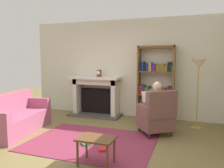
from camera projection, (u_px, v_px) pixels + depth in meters
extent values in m
plane|color=olive|center=(85.00, 148.00, 4.10)|extent=(14.00, 14.00, 0.00)
cube|color=beige|center=(125.00, 68.00, 6.34)|extent=(5.60, 0.10, 2.70)
cube|color=#812C44|center=(92.00, 142.00, 4.38)|extent=(2.40, 1.80, 0.01)
cube|color=#4C4742|center=(95.00, 115.00, 6.39)|extent=(1.48, 0.64, 0.05)
cube|color=black|center=(98.00, 101.00, 6.56)|extent=(0.96, 0.20, 0.70)
cube|color=silver|center=(78.00, 96.00, 6.62)|extent=(0.12, 0.44, 1.06)
cube|color=silver|center=(115.00, 98.00, 6.24)|extent=(0.12, 0.44, 1.06)
cube|color=silver|center=(96.00, 81.00, 6.38)|extent=(1.28, 0.44, 0.16)
cube|color=silver|center=(95.00, 78.00, 6.31)|extent=(1.44, 0.56, 0.06)
cylinder|color=brown|center=(99.00, 73.00, 6.24)|extent=(0.14, 0.14, 0.20)
cylinder|color=white|center=(98.00, 73.00, 6.17)|extent=(0.10, 0.01, 0.10)
cube|color=brown|center=(139.00, 83.00, 6.03)|extent=(0.04, 0.32, 1.95)
cube|color=brown|center=(174.00, 84.00, 5.73)|extent=(0.04, 0.32, 1.95)
cube|color=brown|center=(157.00, 46.00, 5.77)|extent=(0.95, 0.32, 0.04)
cube|color=brown|center=(155.00, 117.00, 5.98)|extent=(0.91, 0.32, 0.02)
cube|color=#1E592D|center=(140.00, 113.00, 6.09)|extent=(0.05, 0.26, 0.16)
cube|color=black|center=(142.00, 113.00, 6.07)|extent=(0.04, 0.26, 0.19)
cube|color=#4C1E59|center=(145.00, 113.00, 6.05)|extent=(0.08, 0.26, 0.19)
cube|color=brown|center=(147.00, 112.00, 6.03)|extent=(0.06, 0.26, 0.26)
cube|color=#1E592D|center=(150.00, 114.00, 6.01)|extent=(0.05, 0.26, 0.16)
cube|color=#1E592D|center=(152.00, 113.00, 5.99)|extent=(0.05, 0.26, 0.21)
cube|color=#4C1E59|center=(154.00, 113.00, 5.97)|extent=(0.04, 0.26, 0.21)
cube|color=#997F4C|center=(156.00, 113.00, 5.95)|extent=(0.06, 0.26, 0.21)
cube|color=maroon|center=(159.00, 113.00, 5.93)|extent=(0.07, 0.26, 0.25)
cube|color=black|center=(162.00, 114.00, 5.90)|extent=(0.07, 0.26, 0.21)
cube|color=#1E592D|center=(165.00, 114.00, 5.88)|extent=(0.07, 0.26, 0.22)
cube|color=#1E592D|center=(168.00, 114.00, 5.85)|extent=(0.08, 0.26, 0.20)
cube|color=navy|center=(171.00, 114.00, 5.82)|extent=(0.05, 0.26, 0.22)
cube|color=brown|center=(156.00, 95.00, 5.91)|extent=(0.91, 0.32, 0.02)
cube|color=maroon|center=(141.00, 89.00, 6.02)|extent=(0.08, 0.26, 0.24)
cube|color=navy|center=(144.00, 90.00, 5.99)|extent=(0.07, 0.26, 0.23)
cube|color=brown|center=(147.00, 90.00, 5.97)|extent=(0.07, 0.26, 0.19)
cube|color=#1E592D|center=(149.00, 90.00, 5.94)|extent=(0.04, 0.26, 0.22)
cube|color=#997F4C|center=(152.00, 91.00, 5.92)|extent=(0.09, 0.26, 0.16)
cube|color=#1E592D|center=(155.00, 90.00, 5.89)|extent=(0.07, 0.26, 0.22)
cube|color=#997F4C|center=(158.00, 91.00, 5.87)|extent=(0.06, 0.26, 0.20)
cube|color=#1E592D|center=(160.00, 91.00, 5.85)|extent=(0.04, 0.26, 0.22)
cube|color=brown|center=(163.00, 91.00, 5.83)|extent=(0.09, 0.26, 0.18)
cube|color=maroon|center=(166.00, 91.00, 5.80)|extent=(0.07, 0.26, 0.19)
cube|color=#4C1E59|center=(169.00, 91.00, 5.77)|extent=(0.07, 0.26, 0.23)
cube|color=#1E592D|center=(172.00, 91.00, 5.75)|extent=(0.08, 0.26, 0.20)
cube|color=brown|center=(156.00, 72.00, 5.84)|extent=(0.91, 0.32, 0.02)
cube|color=black|center=(141.00, 67.00, 5.95)|extent=(0.06, 0.26, 0.23)
cube|color=navy|center=(143.00, 66.00, 5.93)|extent=(0.05, 0.26, 0.25)
cube|color=black|center=(146.00, 68.00, 5.91)|extent=(0.05, 0.26, 0.19)
cube|color=navy|center=(148.00, 67.00, 5.89)|extent=(0.05, 0.26, 0.21)
cube|color=#997F4C|center=(151.00, 67.00, 5.87)|extent=(0.07, 0.26, 0.23)
cube|color=#4C1E59|center=(153.00, 68.00, 5.85)|extent=(0.04, 0.26, 0.19)
cube|color=#4C1E59|center=(155.00, 68.00, 5.83)|extent=(0.06, 0.26, 0.20)
cube|color=brown|center=(158.00, 68.00, 5.81)|extent=(0.07, 0.26, 0.18)
cube|color=brown|center=(160.00, 68.00, 5.78)|extent=(0.04, 0.26, 0.19)
cube|color=brown|center=(163.00, 68.00, 5.76)|extent=(0.08, 0.26, 0.19)
cube|color=brown|center=(166.00, 68.00, 5.74)|extent=(0.08, 0.26, 0.16)
cube|color=black|center=(170.00, 67.00, 5.71)|extent=(0.08, 0.26, 0.24)
cube|color=#1E592D|center=(172.00, 68.00, 5.69)|extent=(0.04, 0.26, 0.17)
cube|color=brown|center=(157.00, 48.00, 5.78)|extent=(0.91, 0.32, 0.02)
cylinder|color=#331E14|center=(160.00, 127.00, 5.15)|extent=(0.05, 0.05, 0.12)
cylinder|color=#331E14|center=(139.00, 129.00, 4.99)|extent=(0.05, 0.05, 0.12)
cylinder|color=#331E14|center=(171.00, 134.00, 4.69)|extent=(0.05, 0.05, 0.12)
cylinder|color=#331E14|center=(150.00, 136.00, 4.54)|extent=(0.05, 0.05, 0.12)
cube|color=brown|center=(155.00, 122.00, 4.82)|extent=(0.87, 0.87, 0.30)
cube|color=brown|center=(161.00, 105.00, 4.54)|extent=(0.61, 0.52, 0.55)
cube|color=brown|center=(167.00, 109.00, 4.87)|extent=(0.42, 0.50, 0.22)
cube|color=brown|center=(144.00, 111.00, 4.71)|extent=(0.42, 0.50, 0.22)
cube|color=silver|center=(157.00, 104.00, 4.73)|extent=(0.38, 0.35, 0.50)
sphere|color=#D8AD8C|center=(157.00, 87.00, 4.68)|extent=(0.20, 0.20, 0.20)
cube|color=#191E3F|center=(155.00, 111.00, 4.96)|extent=(0.34, 0.39, 0.12)
cube|color=#191E3F|center=(149.00, 111.00, 4.91)|extent=(0.34, 0.39, 0.12)
cylinder|color=#191E3F|center=(151.00, 120.00, 5.17)|extent=(0.10, 0.10, 0.42)
cylinder|color=#191E3F|center=(145.00, 121.00, 5.12)|extent=(0.10, 0.10, 0.42)
cube|color=white|center=(150.00, 97.00, 5.03)|extent=(0.35, 0.30, 0.25)
cube|color=#A5536F|center=(19.00, 123.00, 4.95)|extent=(0.93, 1.78, 0.40)
cube|color=#A5536F|center=(7.00, 104.00, 4.96)|extent=(0.44, 1.71, 0.45)
cube|color=#A5536F|center=(36.00, 102.00, 5.67)|extent=(0.72, 0.26, 0.24)
cube|color=brown|center=(96.00, 138.00, 3.39)|extent=(0.56, 0.39, 0.03)
cylinder|color=brown|center=(78.00, 154.00, 3.35)|extent=(0.04, 0.04, 0.40)
cylinder|color=brown|center=(107.00, 159.00, 3.19)|extent=(0.04, 0.04, 0.40)
cylinder|color=brown|center=(87.00, 146.00, 3.64)|extent=(0.04, 0.04, 0.40)
cylinder|color=brown|center=(114.00, 150.00, 3.48)|extent=(0.04, 0.04, 0.40)
cube|color=red|center=(103.00, 149.00, 3.96)|extent=(0.21, 0.23, 0.04)
cube|color=#267233|center=(86.00, 144.00, 4.22)|extent=(0.23, 0.23, 0.03)
cylinder|color=#B7933F|center=(196.00, 128.00, 5.20)|extent=(0.24, 0.24, 0.03)
cylinder|color=#B7933F|center=(197.00, 98.00, 5.12)|extent=(0.03, 0.03, 1.38)
cone|color=beige|center=(199.00, 64.00, 5.03)|extent=(0.32, 0.32, 0.22)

